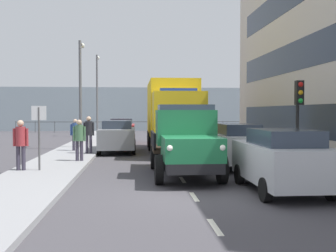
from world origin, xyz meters
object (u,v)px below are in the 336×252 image
object	(u,v)px
lorry_cargo_yellow	(173,114)
car_grey_oppositeside_0	(118,136)
pedestrian_couple_b	(75,132)
street_sign	(39,126)
pedestrian_strolling	(79,137)
lamp_post_far	(97,88)
truck_vintage_green	(185,142)
pedestrian_with_bag	(21,141)
lamp_post_promenade	(81,83)
pedestrian_couple_a	(89,131)
car_silver_kerbside_near	(281,159)
car_white_kerbside_1	(236,145)
traffic_light_near	(299,104)
car_red_oppositeside_1	(122,130)

from	to	relation	value
lorry_cargo_yellow	car_grey_oppositeside_0	bearing A→B (deg)	-1.20
pedestrian_couple_b	street_sign	distance (m)	7.02
pedestrian_strolling	lamp_post_far	bearing A→B (deg)	-86.89
car_grey_oppositeside_0	lamp_post_far	size ratio (longest dim) A/B	0.61
truck_vintage_green	pedestrian_with_bag	bearing A→B (deg)	-9.75
truck_vintage_green	lamp_post_promenade	size ratio (longest dim) A/B	0.92
pedestrian_with_bag	pedestrian_couple_a	world-z (taller)	pedestrian_couple_a
car_silver_kerbside_near	car_white_kerbside_1	distance (m)	4.86
car_white_kerbside_1	traffic_light_near	bearing A→B (deg)	152.17
car_white_kerbside_1	pedestrian_strolling	distance (m)	6.46
car_silver_kerbside_near	lamp_post_far	bearing A→B (deg)	-73.35
pedestrian_couple_b	lorry_cargo_yellow	bearing A→B (deg)	-177.64
lamp_post_far	street_sign	world-z (taller)	lamp_post_far
car_white_kerbside_1	traffic_light_near	world-z (taller)	traffic_light_near
lorry_cargo_yellow	pedestrian_couple_a	xyz separation A→B (m)	(4.31, 1.66, -0.85)
lamp_post_promenade	pedestrian_strolling	bearing A→B (deg)	97.16
car_red_oppositeside_1	pedestrian_with_bag	bearing A→B (deg)	77.47
car_grey_oppositeside_0	pedestrian_with_bag	world-z (taller)	pedestrian_with_bag
pedestrian_couple_a	traffic_light_near	bearing A→B (deg)	147.13
car_grey_oppositeside_0	pedestrian_couple_a	distance (m)	2.20
lorry_cargo_yellow	pedestrian_with_bag	bearing A→B (deg)	50.03
car_silver_kerbside_near	car_grey_oppositeside_0	size ratio (longest dim) A/B	0.91
street_sign	pedestrian_with_bag	bearing A→B (deg)	-3.44
car_grey_oppositeside_0	car_red_oppositeside_1	bearing A→B (deg)	-90.00
car_grey_oppositeside_0	truck_vintage_green	bearing A→B (deg)	107.79
pedestrian_with_bag	lorry_cargo_yellow	bearing A→B (deg)	-129.97
traffic_light_near	lamp_post_far	xyz separation A→B (m)	(9.38, -20.66, 1.81)
pedestrian_strolling	car_silver_kerbside_near	bearing A→B (deg)	135.54
car_grey_oppositeside_0	pedestrian_couple_a	size ratio (longest dim) A/B	2.33
truck_vintage_green	lamp_post_promenade	world-z (taller)	lamp_post_promenade
lorry_cargo_yellow	lamp_post_promenade	world-z (taller)	lamp_post_promenade
pedestrian_couple_b	truck_vintage_green	bearing A→B (deg)	121.36
car_white_kerbside_1	pedestrian_strolling	size ratio (longest dim) A/B	2.32
pedestrian_couple_a	lamp_post_far	size ratio (longest dim) A/B	0.26
pedestrian_couple_a	truck_vintage_green	bearing A→B (deg)	121.44
street_sign	truck_vintage_green	bearing A→B (deg)	169.46
lorry_cargo_yellow	car_silver_kerbside_near	bearing A→B (deg)	100.28
pedestrian_with_bag	street_sign	world-z (taller)	street_sign
street_sign	lamp_post_far	bearing A→B (deg)	-90.07
traffic_light_near	lamp_post_far	distance (m)	22.77
car_red_oppositeside_1	lamp_post_promenade	bearing A→B (deg)	63.29
pedestrian_couple_a	street_sign	distance (m)	5.67
pedestrian_couple_a	lamp_post_promenade	world-z (taller)	lamp_post_promenade
car_white_kerbside_1	lamp_post_promenade	xyz separation A→B (m)	(7.16, -8.03, 2.95)
car_grey_oppositeside_0	lamp_post_far	xyz separation A→B (m)	(2.36, -13.55, 3.39)
car_silver_kerbside_near	pedestrian_couple_b	distance (m)	12.79
lamp_post_far	car_white_kerbside_1	bearing A→B (deg)	110.47
car_grey_oppositeside_0	street_sign	xyz separation A→B (m)	(2.39, 7.27, 0.79)
car_red_oppositeside_1	pedestrian_with_bag	world-z (taller)	pedestrian_with_bag
car_white_kerbside_1	lamp_post_promenade	distance (m)	11.15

